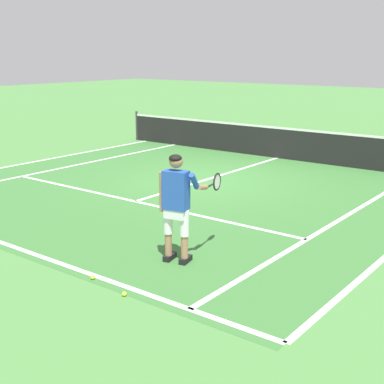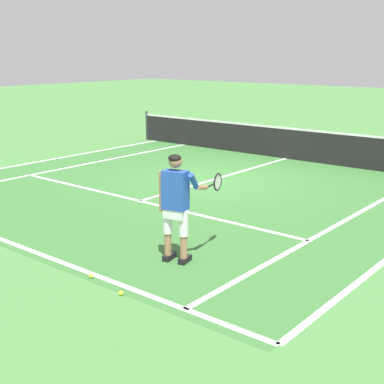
# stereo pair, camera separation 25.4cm
# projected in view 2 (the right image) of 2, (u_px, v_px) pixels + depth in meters

# --- Properties ---
(ground_plane) EXTENTS (80.00, 80.00, 0.00)m
(ground_plane) POSITION_uv_depth(u_px,v_px,m) (211.00, 180.00, 13.89)
(ground_plane) COLOR #477F3D
(court_inner_surface) EXTENTS (10.98, 10.16, 0.00)m
(court_inner_surface) POSITION_uv_depth(u_px,v_px,m) (184.00, 188.00, 13.09)
(court_inner_surface) COLOR #387033
(court_inner_surface) RESTS_ON ground
(line_baseline) EXTENTS (10.98, 0.10, 0.01)m
(line_baseline) POSITION_uv_depth(u_px,v_px,m) (5.00, 240.00, 9.43)
(line_baseline) COLOR white
(line_baseline) RESTS_ON ground
(line_service) EXTENTS (8.23, 0.10, 0.01)m
(line_service) POSITION_uv_depth(u_px,v_px,m) (140.00, 201.00, 11.95)
(line_service) COLOR white
(line_service) RESTS_ON ground
(line_centre_service) EXTENTS (0.10, 6.40, 0.01)m
(line_centre_service) POSITION_uv_depth(u_px,v_px,m) (225.00, 176.00, 14.34)
(line_centre_service) COLOR white
(line_centre_service) RESTS_ON ground
(line_singles_left) EXTENTS (0.10, 9.76, 0.01)m
(line_singles_left) POSITION_uv_depth(u_px,v_px,m) (75.00, 166.00, 15.61)
(line_singles_left) COLOR white
(line_singles_left) RESTS_ON ground
(line_singles_right) EXTENTS (0.10, 9.76, 0.01)m
(line_singles_right) POSITION_uv_depth(u_px,v_px,m) (345.00, 220.00, 10.56)
(line_singles_right) COLOR white
(line_singles_right) RESTS_ON ground
(line_doubles_left) EXTENTS (0.10, 9.76, 0.01)m
(line_doubles_left) POSITION_uv_depth(u_px,v_px,m) (46.00, 160.00, 16.45)
(line_doubles_left) COLOR white
(line_doubles_left) RESTS_ON ground
(tennis_net) EXTENTS (11.96, 0.08, 1.07)m
(tennis_net) POSITION_uv_depth(u_px,v_px,m) (286.00, 143.00, 16.62)
(tennis_net) COLOR #333338
(tennis_net) RESTS_ON ground
(tennis_player) EXTENTS (0.59, 1.20, 1.71)m
(tennis_player) POSITION_uv_depth(u_px,v_px,m) (177.00, 201.00, 8.26)
(tennis_player) COLOR black
(tennis_player) RESTS_ON ground
(tennis_ball_near_feet) EXTENTS (0.07, 0.07, 0.07)m
(tennis_ball_near_feet) POSITION_uv_depth(u_px,v_px,m) (121.00, 293.00, 7.30)
(tennis_ball_near_feet) COLOR #CCE02D
(tennis_ball_near_feet) RESTS_ON ground
(tennis_ball_by_baseline) EXTENTS (0.07, 0.07, 0.07)m
(tennis_ball_by_baseline) POSITION_uv_depth(u_px,v_px,m) (91.00, 276.00, 7.86)
(tennis_ball_by_baseline) COLOR #CCE02D
(tennis_ball_by_baseline) RESTS_ON ground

